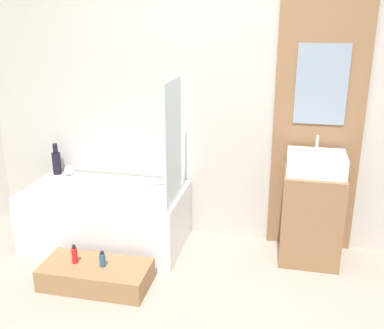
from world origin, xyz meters
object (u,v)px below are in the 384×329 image
wooden_step_bench (96,275)px  sink (316,163)px  vase_round_light (69,170)px  bottle_soap_primary (75,255)px  bathtub (106,217)px  bottle_soap_secondary (102,260)px  vase_tall_dark (57,162)px

wooden_step_bench → sink: bearing=25.7°
wooden_step_bench → vase_round_light: 1.23m
wooden_step_bench → sink: sink is taller
bottle_soap_primary → wooden_step_bench: bearing=0.0°
bathtub → bottle_soap_secondary: bearing=-70.0°
vase_tall_dark → vase_round_light: size_ratio=3.30×
vase_tall_dark → bottle_soap_secondary: vase_tall_dark is taller
wooden_step_bench → bathtub: bearing=105.0°
bathtub → vase_round_light: size_ratio=15.22×
bathtub → wooden_step_bench: (0.17, -0.64, -0.18)m
vase_tall_dark → bottle_soap_primary: (0.61, -0.93, -0.41)m
bottle_soap_secondary → bathtub: bearing=110.0°
bathtub → bottle_soap_secondary: size_ratio=11.08×
sink → vase_round_light: sink is taller
wooden_step_bench → sink: (1.61, 0.77, 0.77)m
bottle_soap_secondary → sink: bearing=26.6°
vase_tall_dark → bottle_soap_primary: vase_tall_dark is taller
sink → vase_tall_dark: sink is taller
bathtub → vase_tall_dark: size_ratio=4.60×
vase_tall_dark → vase_round_light: bearing=-2.3°
wooden_step_bench → vase_round_light: vase_round_light is taller
bathtub → bottle_soap_secondary: bathtub is taller
bathtub → sink: size_ratio=3.01×
sink → vase_tall_dark: 2.40m
bathtub → vase_tall_dark: 0.77m
vase_tall_dark → vase_round_light: (0.12, -0.00, -0.08)m
vase_round_light → bottle_soap_secondary: vase_round_light is taller
bottle_soap_primary → sink: bearing=23.5°
sink → bottle_soap_primary: 2.03m
wooden_step_bench → sink: size_ratio=1.80×
bathtub → wooden_step_bench: bathtub is taller
vase_tall_dark → bottle_soap_secondary: size_ratio=2.41×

